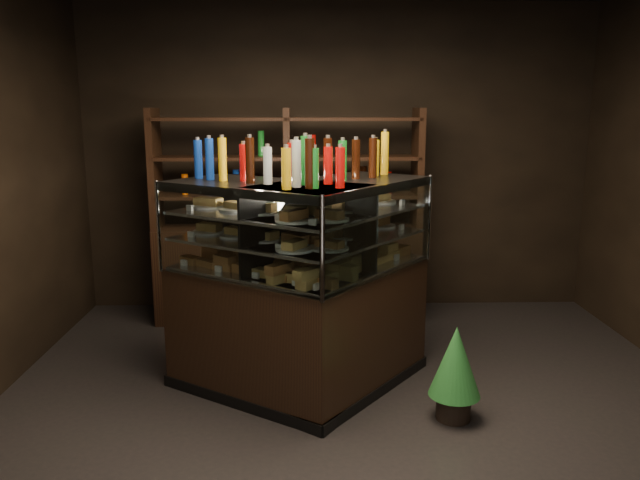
% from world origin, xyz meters
% --- Properties ---
extents(ground, '(5.00, 5.00, 0.00)m').
position_xyz_m(ground, '(0.00, 0.00, 0.00)').
color(ground, black).
rests_on(ground, ground).
extents(room_shell, '(5.02, 5.02, 3.01)m').
position_xyz_m(room_shell, '(0.00, 0.00, 1.94)').
color(room_shell, black).
rests_on(room_shell, ground).
extents(display_case, '(1.99, 1.52, 1.51)m').
position_xyz_m(display_case, '(-0.34, 0.50, 0.50)').
color(display_case, black).
rests_on(display_case, ground).
extents(food_display, '(1.58, 1.09, 0.46)m').
position_xyz_m(food_display, '(-0.34, 0.50, 1.13)').
color(food_display, '#BC7343').
rests_on(food_display, display_case).
extents(bottles_top, '(1.40, 0.95, 0.30)m').
position_xyz_m(bottles_top, '(-0.34, 0.50, 1.64)').
color(bottles_top, black).
rests_on(bottles_top, display_case).
extents(potted_conifer, '(0.34, 0.34, 0.72)m').
position_xyz_m(potted_conifer, '(0.63, 0.02, 0.41)').
color(potted_conifer, black).
rests_on(potted_conifer, ground).
extents(back_shelving, '(2.49, 0.44, 2.00)m').
position_xyz_m(back_shelving, '(-0.49, 2.05, 0.61)').
color(back_shelving, black).
rests_on(back_shelving, ground).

